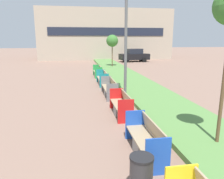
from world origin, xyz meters
TOP-DOWN VIEW (x-y plane):
  - planter_grass_strip at (3.20, 12.00)m, footprint 2.80×120.00m
  - building_backdrop at (4.00, 40.03)m, footprint 21.07×9.05m
  - bench_blue_frame at (0.94, 7.08)m, footprint 0.65×2.04m
  - bench_red_frame at (0.94, 10.37)m, footprint 0.65×1.99m
  - bench_grey_frame at (0.94, 13.62)m, footprint 0.65×2.39m
  - bench_teal_frame at (0.94, 16.86)m, footprint 0.65×2.18m
  - bench_green_frame at (0.93, 20.30)m, footprint 0.65×1.88m
  - litter_bin at (0.33, 5.52)m, footprint 0.49×0.49m
  - street_lamp_post at (1.55, 12.40)m, footprint 0.24×0.44m
  - sapling_tree_far at (3.14, 26.06)m, footprint 1.32×1.32m
  - parked_car_distant at (7.43, 32.53)m, footprint 4.41×2.35m

SIDE VIEW (x-z plane):
  - planter_grass_strip at x=3.20m, z-range 0.00..0.18m
  - bench_green_frame at x=0.93m, z-range -0.11..0.83m
  - bench_red_frame at x=0.94m, z-range -0.11..0.83m
  - bench_blue_frame at x=0.94m, z-range -0.10..0.84m
  - bench_teal_frame at x=0.94m, z-range -0.10..0.84m
  - bench_grey_frame at x=0.94m, z-range -0.09..0.85m
  - litter_bin at x=0.33m, z-range 0.00..0.86m
  - parked_car_distant at x=7.43m, z-range -0.02..1.84m
  - sapling_tree_far at x=3.14m, z-range 1.15..4.80m
  - building_backdrop at x=4.00m, z-range 0.00..7.83m
  - street_lamp_post at x=1.55m, z-range 0.38..7.85m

